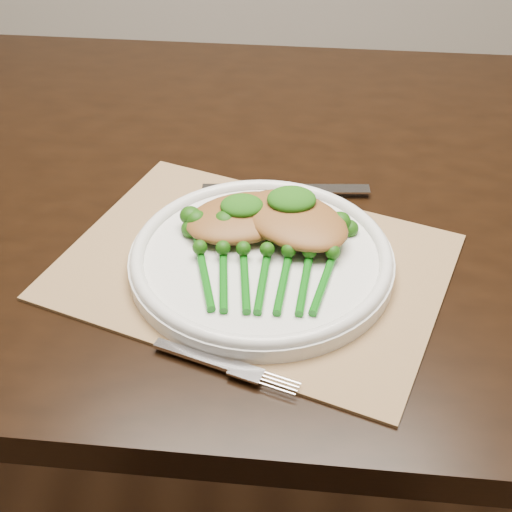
{
  "coord_description": "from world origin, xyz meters",
  "views": [
    {
      "loc": [
        -0.11,
        -0.74,
        1.27
      ],
      "look_at": [
        -0.11,
        -0.13,
        0.78
      ],
      "focal_mm": 50.0,
      "sensor_mm": 36.0,
      "label": 1
    }
  ],
  "objects_px": {
    "placemat": "(253,266)",
    "chicken_fillet_left": "(243,217)",
    "broccolini_bundle": "(265,268)",
    "dinner_plate": "(261,258)",
    "dining_table": "(278,366)"
  },
  "relations": [
    {
      "from": "dining_table",
      "to": "chicken_fillet_left",
      "type": "distance_m",
      "value": 0.43
    },
    {
      "from": "placemat",
      "to": "broccolini_bundle",
      "type": "bearing_deg",
      "value": -44.74
    },
    {
      "from": "placemat",
      "to": "chicken_fillet_left",
      "type": "height_order",
      "value": "chicken_fillet_left"
    },
    {
      "from": "chicken_fillet_left",
      "to": "dining_table",
      "type": "bearing_deg",
      "value": 48.61
    },
    {
      "from": "dinner_plate",
      "to": "broccolini_bundle",
      "type": "relative_size",
      "value": 1.59
    },
    {
      "from": "placemat",
      "to": "dinner_plate",
      "type": "distance_m",
      "value": 0.02
    },
    {
      "from": "dining_table",
      "to": "chicken_fillet_left",
      "type": "bearing_deg",
      "value": -104.15
    },
    {
      "from": "placemat",
      "to": "chicken_fillet_left",
      "type": "relative_size",
      "value": 3.06
    },
    {
      "from": "placemat",
      "to": "dining_table",
      "type": "bearing_deg",
      "value": 102.22
    },
    {
      "from": "chicken_fillet_left",
      "to": "dinner_plate",
      "type": "bearing_deg",
      "value": -89.77
    },
    {
      "from": "placemat",
      "to": "broccolini_bundle",
      "type": "xyz_separation_m",
      "value": [
        0.01,
        -0.03,
        0.02
      ]
    },
    {
      "from": "dining_table",
      "to": "placemat",
      "type": "distance_m",
      "value": 0.42
    },
    {
      "from": "chicken_fillet_left",
      "to": "broccolini_bundle",
      "type": "distance_m",
      "value": 0.09
    },
    {
      "from": "dining_table",
      "to": "chicken_fillet_left",
      "type": "height_order",
      "value": "chicken_fillet_left"
    },
    {
      "from": "dining_table",
      "to": "broccolini_bundle",
      "type": "xyz_separation_m",
      "value": [
        -0.03,
        -0.22,
        0.4
      ]
    }
  ]
}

